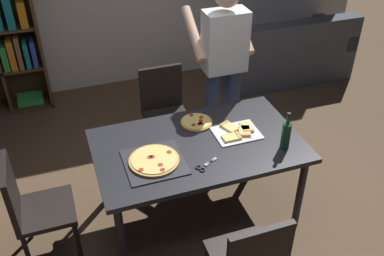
{
  "coord_description": "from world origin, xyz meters",
  "views": [
    {
      "loc": [
        -0.94,
        -2.54,
        2.8
      ],
      "look_at": [
        0.0,
        0.15,
        0.8
      ],
      "focal_mm": 40.96,
      "sensor_mm": 36.0,
      "label": 1
    }
  ],
  "objects": [
    {
      "name": "dining_table",
      "position": [
        0.0,
        0.0,
        0.68
      ],
      "size": [
        1.61,
        0.96,
        0.75
      ],
      "color": "#232328",
      "rests_on": "ground_plane"
    },
    {
      "name": "wine_bottle",
      "position": [
        0.6,
        -0.26,
        0.87
      ],
      "size": [
        0.07,
        0.07,
        0.32
      ],
      "color": "#194723",
      "rests_on": "dining_table"
    },
    {
      "name": "kitchen_scissors",
      "position": [
        -0.06,
        -0.27,
        0.76
      ],
      "size": [
        0.2,
        0.13,
        0.01
      ],
      "color": "silver",
      "rests_on": "dining_table"
    },
    {
      "name": "second_pizza_plain",
      "position": [
        0.08,
        0.27,
        0.76
      ],
      "size": [
        0.26,
        0.26,
        0.03
      ],
      "color": "tan",
      "rests_on": "dining_table"
    },
    {
      "name": "chair_left_end",
      "position": [
        -1.29,
        0.0,
        0.51
      ],
      "size": [
        0.42,
        0.42,
        0.9
      ],
      "color": "black",
      "rests_on": "ground_plane"
    },
    {
      "name": "person_serving_pizza",
      "position": [
        0.51,
        0.75,
        1.0
      ],
      "size": [
        0.55,
        0.54,
        1.75
      ],
      "color": "#38476B",
      "rests_on": "ground_plane"
    },
    {
      "name": "pepperoni_pizza_on_tray",
      "position": [
        -0.38,
        -0.11,
        0.77
      ],
      "size": [
        0.43,
        0.43,
        0.04
      ],
      "color": "#2D2D33",
      "rests_on": "dining_table"
    },
    {
      "name": "couch",
      "position": [
        1.9,
        1.99,
        0.3
      ],
      "size": [
        1.71,
        0.87,
        0.85
      ],
      "color": "#4C515B",
      "rests_on": "ground_plane"
    },
    {
      "name": "ground_plane",
      "position": [
        0.0,
        0.0,
        0.0
      ],
      "size": [
        12.0,
        12.0,
        0.0
      ],
      "primitive_type": "plane",
      "color": "brown"
    },
    {
      "name": "pizza_slices_on_towel",
      "position": [
        0.34,
        0.03,
        0.76
      ],
      "size": [
        0.36,
        0.3,
        0.03
      ],
      "color": "white",
      "rests_on": "dining_table"
    },
    {
      "name": "chair_far_side",
      "position": [
        0.0,
        0.97,
        0.51
      ],
      "size": [
        0.42,
        0.42,
        0.9
      ],
      "color": "black",
      "rests_on": "ground_plane"
    }
  ]
}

